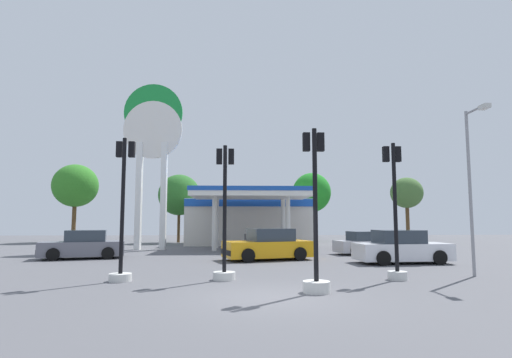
% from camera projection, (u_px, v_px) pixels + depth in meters
% --- Properties ---
extents(ground_plane, '(90.00, 90.00, 0.00)m').
position_uv_depth(ground_plane, '(269.00, 296.00, 11.34)').
color(ground_plane, '#56565B').
rests_on(ground_plane, ground).
extents(gas_station, '(10.49, 11.87, 4.38)m').
position_uv_depth(gas_station, '(249.00, 219.00, 34.94)').
color(gas_station, beige).
rests_on(gas_station, ground).
extents(station_pole_sign, '(4.25, 0.56, 12.10)m').
position_uv_depth(station_pole_sign, '(153.00, 143.00, 29.67)').
color(station_pole_sign, white).
rests_on(station_pole_sign, ground).
extents(car_0, '(4.98, 3.19, 1.66)m').
position_uv_depth(car_0, '(268.00, 246.00, 21.67)').
color(car_0, black).
rests_on(car_0, ground).
extents(car_1, '(4.67, 2.88, 1.56)m').
position_uv_depth(car_1, '(83.00, 246.00, 22.40)').
color(car_1, black).
rests_on(car_1, ground).
extents(car_2, '(4.16, 2.34, 1.41)m').
position_uv_depth(car_2, '(367.00, 244.00, 25.16)').
color(car_2, black).
rests_on(car_2, ground).
extents(car_3, '(4.66, 2.35, 1.62)m').
position_uv_depth(car_3, '(401.00, 248.00, 20.02)').
color(car_3, black).
rests_on(car_3, ground).
extents(traffic_signal_0, '(0.77, 0.77, 5.05)m').
position_uv_depth(traffic_signal_0, '(122.00, 228.00, 14.33)').
color(traffic_signal_0, silver).
rests_on(traffic_signal_0, ground).
extents(traffic_signal_1, '(0.68, 0.70, 4.93)m').
position_uv_depth(traffic_signal_1, '(395.00, 226.00, 14.66)').
color(traffic_signal_1, silver).
rests_on(traffic_signal_1, ground).
extents(traffic_signal_2, '(0.80, 0.80, 4.84)m').
position_uv_depth(traffic_signal_2, '(225.00, 233.00, 14.62)').
color(traffic_signal_2, silver).
rests_on(traffic_signal_2, ground).
extents(traffic_signal_3, '(0.80, 0.80, 4.89)m').
position_uv_depth(traffic_signal_3, '(316.00, 239.00, 12.09)').
color(traffic_signal_3, silver).
rests_on(traffic_signal_3, ground).
extents(tree_0, '(4.29, 4.29, 7.50)m').
position_uv_depth(tree_0, '(75.00, 186.00, 39.56)').
color(tree_0, brown).
rests_on(tree_0, ground).
extents(tree_1, '(3.92, 3.92, 6.39)m').
position_uv_depth(tree_1, '(179.00, 195.00, 38.49)').
color(tree_1, brown).
rests_on(tree_1, ground).
extents(tree_2, '(3.81, 3.81, 6.79)m').
position_uv_depth(tree_2, '(312.00, 193.00, 40.66)').
color(tree_2, brown).
rests_on(tree_2, ground).
extents(tree_3, '(3.19, 3.19, 6.35)m').
position_uv_depth(tree_3, '(407.00, 193.00, 40.84)').
color(tree_3, brown).
rests_on(tree_3, ground).
extents(corner_streetlamp, '(0.24, 1.48, 6.36)m').
position_uv_depth(corner_streetlamp, '(473.00, 174.00, 15.47)').
color(corner_streetlamp, gray).
rests_on(corner_streetlamp, ground).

